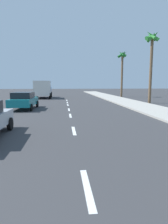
{
  "coord_description": "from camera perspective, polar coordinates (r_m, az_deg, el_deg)",
  "views": [
    {
      "loc": [
        -0.5,
        3.63,
        2.3
      ],
      "look_at": [
        0.39,
        11.97,
        1.1
      ],
      "focal_mm": 31.37,
      "sensor_mm": 36.0,
      "label": 1
    }
  ],
  "objects": [
    {
      "name": "lane_stripe_3",
      "position": [
        9.78,
        -2.98,
        -5.44
      ],
      "size": [
        0.16,
        1.8,
        0.01
      ],
      "primitive_type": "cube",
      "color": "white",
      "rests_on": "ground"
    },
    {
      "name": "lane_stripe_6",
      "position": [
        21.77,
        -4.73,
        2.07
      ],
      "size": [
        0.16,
        1.8,
        0.01
      ],
      "primitive_type": "cube",
      "color": "white",
      "rests_on": "ground"
    },
    {
      "name": "palm_tree_distant",
      "position": [
        36.37,
        11.09,
        14.35
      ],
      "size": [
        1.82,
        1.69,
        8.25
      ],
      "color": "brown",
      "rests_on": "ground"
    },
    {
      "name": "lane_stripe_4",
      "position": [
        14.41,
        -4.01,
        -1.04
      ],
      "size": [
        0.16,
        1.8,
        0.01
      ],
      "primitive_type": "cube",
      "color": "white",
      "rests_on": "ground"
    },
    {
      "name": "lane_stripe_2",
      "position": [
        4.69,
        0.93,
        -21.18
      ],
      "size": [
        0.16,
        1.8,
        0.01
      ],
      "primitive_type": "cube",
      "color": "white",
      "rests_on": "ground"
    },
    {
      "name": "palm_tree_far",
      "position": [
        25.43,
        19.19,
        17.53
      ],
      "size": [
        1.74,
        1.68,
        8.54
      ],
      "color": "brown",
      "rests_on": "ground"
    },
    {
      "name": "delivery_truck",
      "position": [
        32.97,
        -11.88,
        6.59
      ],
      "size": [
        2.72,
        6.26,
        2.8
      ],
      "rotation": [
        0.0,
        0.0,
        0.01
      ],
      "color": "#23478C",
      "rests_on": "ground"
    },
    {
      "name": "parked_car_teal",
      "position": [
        18.87,
        -17.15,
        3.35
      ],
      "size": [
        2.21,
        4.57,
        1.57
      ],
      "rotation": [
        0.0,
        0.0,
        -0.04
      ],
      "color": "#14727A",
      "rests_on": "ground"
    },
    {
      "name": "lane_stripe_7",
      "position": [
        24.65,
        -4.9,
        2.77
      ],
      "size": [
        0.16,
        1.8,
        0.01
      ],
      "primitive_type": "cube",
      "color": "white",
      "rests_on": "ground"
    },
    {
      "name": "sidewalk_strip",
      "position": [
        20.13,
        17.19,
        1.42
      ],
      "size": [
        3.6,
        80.0,
        0.14
      ],
      "primitive_type": "cube",
      "color": "#B2ADA3",
      "rests_on": "ground"
    },
    {
      "name": "lane_stripe_5",
      "position": [
        17.76,
        -4.41,
        0.7
      ],
      "size": [
        0.16,
        1.8,
        0.01
      ],
      "primitive_type": "cube",
      "color": "white",
      "rests_on": "ground"
    },
    {
      "name": "ground_plane",
      "position": [
        16.54,
        -4.29,
        0.13
      ],
      "size": [
        160.0,
        160.0,
        0.0
      ],
      "primitive_type": "plane",
      "color": "#38383A"
    },
    {
      "name": "lane_stripe_8",
      "position": [
        28.01,
        -5.05,
        3.42
      ],
      "size": [
        0.16,
        1.8,
        0.01
      ],
      "primitive_type": "cube",
      "color": "white",
      "rests_on": "ground"
    }
  ]
}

